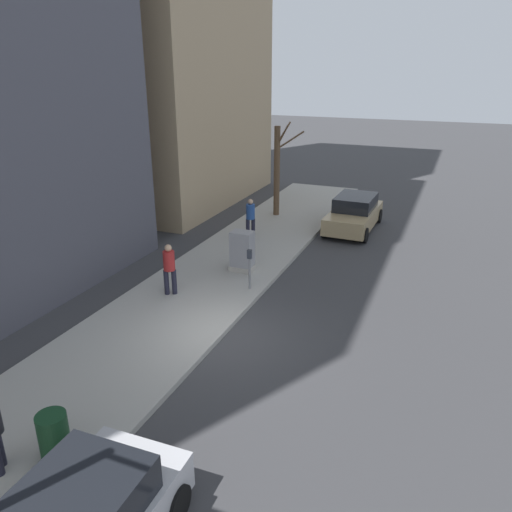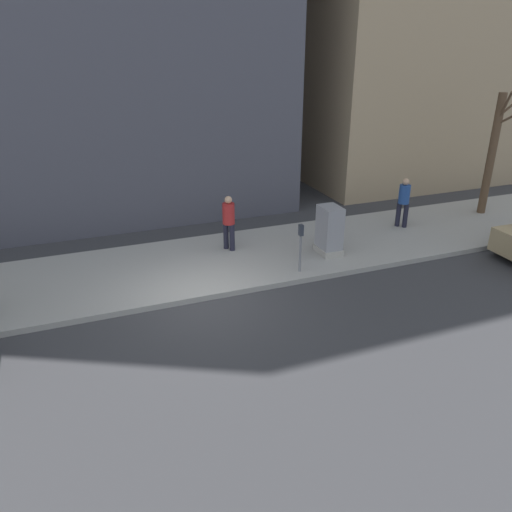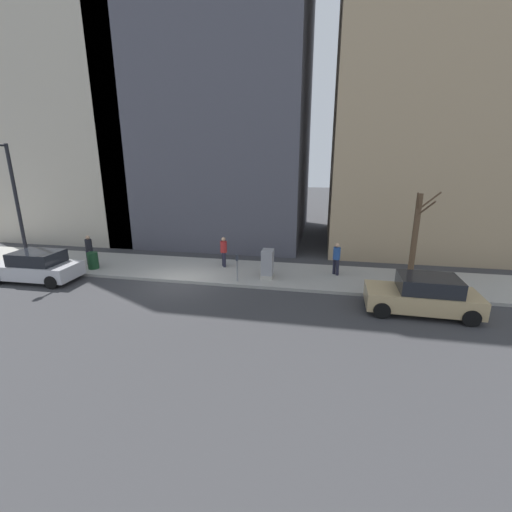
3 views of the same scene
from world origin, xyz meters
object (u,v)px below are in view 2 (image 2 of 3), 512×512
at_px(pedestrian_near_meter, 404,200).
at_px(bare_tree, 493,152).
at_px(utility_box, 329,231).
at_px(pedestrian_midblock, 229,220).
at_px(parking_meter, 301,243).

bearing_deg(pedestrian_near_meter, bare_tree, -128.85).
height_order(utility_box, pedestrian_near_meter, pedestrian_near_meter).
bearing_deg(pedestrian_midblock, parking_meter, 0.61).
bearing_deg(utility_box, pedestrian_midblock, 63.62).
bearing_deg(bare_tree, pedestrian_near_meter, 92.52).
xyz_separation_m(utility_box, pedestrian_near_meter, (1.11, -3.38, 0.24)).
relative_size(bare_tree, pedestrian_midblock, 2.61).
xyz_separation_m(parking_meter, pedestrian_near_meter, (1.96, -4.73, 0.11)).
relative_size(utility_box, pedestrian_midblock, 0.86).
bearing_deg(pedestrian_near_meter, utility_box, 66.85).
bearing_deg(bare_tree, parking_meter, 104.22).
height_order(utility_box, pedestrian_midblock, pedestrian_midblock).
distance_m(parking_meter, utility_box, 1.60).
relative_size(parking_meter, utility_box, 0.94).
bearing_deg(utility_box, bare_tree, -79.73).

